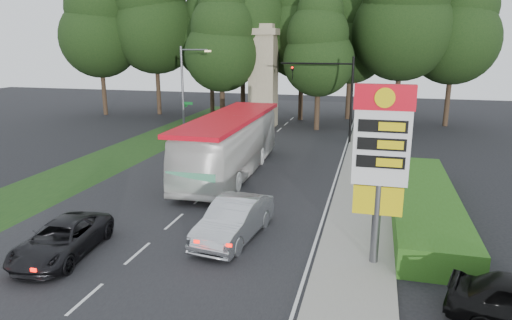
% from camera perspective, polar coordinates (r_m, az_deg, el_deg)
% --- Properties ---
extents(ground, '(120.00, 120.00, 0.00)m').
position_cam_1_polar(ground, '(18.95, -15.32, -11.89)').
color(ground, black).
rests_on(ground, ground).
extents(road_surface, '(14.00, 80.00, 0.02)m').
position_cam_1_polar(road_surface, '(29.21, -3.68, -1.98)').
color(road_surface, black).
rests_on(road_surface, ground).
extents(sidewalk_right, '(3.00, 80.00, 0.12)m').
position_cam_1_polar(sidewalk_right, '(27.82, 13.22, -3.08)').
color(sidewalk_right, gray).
rests_on(sidewalk_right, ground).
extents(grass_verge_left, '(5.00, 50.00, 0.02)m').
position_cam_1_polar(grass_verge_left, '(38.30, -14.45, 1.54)').
color(grass_verge_left, '#193814').
rests_on(grass_verge_left, ground).
extents(hedge, '(3.00, 14.00, 1.20)m').
position_cam_1_polar(hedge, '(23.99, 20.19, -5.07)').
color(hedge, '#295316').
rests_on(hedge, ground).
extents(gas_station_pylon, '(2.10, 0.45, 6.85)m').
position_cam_1_polar(gas_station_pylon, '(17.02, 15.36, 1.04)').
color(gas_station_pylon, '#59595E').
rests_on(gas_station_pylon, ground).
extents(traffic_signal_mast, '(6.10, 0.35, 7.20)m').
position_cam_1_polar(traffic_signal_mast, '(38.89, 9.97, 8.93)').
color(traffic_signal_mast, black).
rests_on(traffic_signal_mast, ground).
extents(streetlight_signs, '(2.75, 0.98, 8.00)m').
position_cam_1_polar(streetlight_signs, '(40.07, -8.88, 8.79)').
color(streetlight_signs, '#59595E').
rests_on(streetlight_signs, ground).
extents(monument, '(3.00, 3.00, 10.05)m').
position_cam_1_polar(monument, '(46.00, 0.92, 10.49)').
color(monument, gray).
rests_on(monument, ground).
extents(tree_far_west, '(8.96, 8.96, 17.60)m').
position_cam_1_polar(tree_far_west, '(56.78, -19.12, 16.11)').
color(tree_far_west, '#2D2116').
rests_on(tree_far_west, ground).
extents(tree_west_mid, '(9.80, 9.80, 19.25)m').
position_cam_1_polar(tree_west_mid, '(55.59, -12.60, 17.63)').
color(tree_west_mid, '#2D2116').
rests_on(tree_west_mid, ground).
extents(tree_west_near, '(8.40, 8.40, 16.50)m').
position_cam_1_polar(tree_west_near, '(54.96, -5.71, 16.18)').
color(tree_west_near, '#2D2116').
rests_on(tree_west_near, ground).
extents(tree_center_left, '(10.08, 10.08, 19.80)m').
position_cam_1_polar(tree_center_left, '(49.72, -1.73, 18.76)').
color(tree_center_left, '#2D2116').
rests_on(tree_center_left, ground).
extents(tree_center_right, '(9.24, 9.24, 18.15)m').
position_cam_1_polar(tree_center_right, '(50.29, 5.85, 17.50)').
color(tree_center_right, '#2D2116').
rests_on(tree_center_right, ground).
extents(tree_east_near, '(8.12, 8.12, 15.95)m').
position_cam_1_polar(tree_east_near, '(51.69, 11.87, 15.71)').
color(tree_east_near, '#2D2116').
rests_on(tree_east_near, ground).
extents(tree_east_mid, '(9.52, 9.52, 18.70)m').
position_cam_1_polar(tree_east_mid, '(47.74, 17.99, 17.48)').
color(tree_east_mid, '#2D2116').
rests_on(tree_east_mid, ground).
extents(tree_far_east, '(8.68, 8.68, 17.05)m').
position_cam_1_polar(tree_far_east, '(50.15, 23.70, 15.66)').
color(tree_far_east, '#2D2116').
rests_on(tree_far_east, ground).
extents(tree_monument_left, '(7.28, 7.28, 14.30)m').
position_cam_1_polar(tree_monument_left, '(46.06, -4.37, 14.91)').
color(tree_monument_left, '#2D2116').
rests_on(tree_monument_left, ground).
extents(tree_monument_right, '(6.72, 6.72, 13.20)m').
position_cam_1_polar(tree_monument_right, '(44.42, 7.90, 13.97)').
color(tree_monument_right, '#2D2116').
rests_on(tree_monument_right, ground).
extents(transit_bus, '(3.47, 13.64, 3.78)m').
position_cam_1_polar(transit_bus, '(29.34, -3.23, 1.89)').
color(transit_bus, white).
rests_on(transit_bus, ground).
extents(sedan_silver, '(2.44, 5.45, 1.74)m').
position_cam_1_polar(sedan_silver, '(19.79, -2.76, -7.46)').
color(sedan_silver, '#ACAFB4').
rests_on(sedan_silver, ground).
extents(suv_charcoal, '(2.81, 5.21, 1.39)m').
position_cam_1_polar(suv_charcoal, '(19.88, -23.09, -9.10)').
color(suv_charcoal, black).
rests_on(suv_charcoal, ground).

